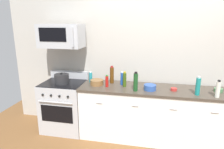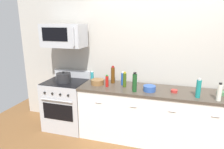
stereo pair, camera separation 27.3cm
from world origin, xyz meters
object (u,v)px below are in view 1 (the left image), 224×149
object	(u,v)px
bottle_olive_oil	(125,80)
bottle_vinegar_white	(218,89)
bottle_dish_soap	(91,77)
bowl_red_small	(174,89)
bottle_soda_blue	(122,78)
bowl_blue_mixing	(150,87)
microwave	(61,36)
bottle_sparkling_teal	(198,86)
bottle_wine_amber	(112,75)
bowl_wooden_salad	(97,82)
bowl_green_glaze	(218,90)
stockpot	(62,79)
range_oven	(65,105)
bottle_wine_green	(136,82)
bottle_hot_sauce_red	(107,81)

from	to	relation	value
bottle_olive_oil	bottle_vinegar_white	distance (m)	1.41
bottle_dish_soap	bowl_red_small	distance (m)	1.45
bottle_soda_blue	bowl_blue_mixing	xyz separation A→B (m)	(0.48, -0.19, -0.07)
microwave	bowl_blue_mixing	distance (m)	1.74
bottle_sparkling_teal	bowl_red_small	distance (m)	0.37
microwave	bottle_sparkling_teal	bearing A→B (deg)	-5.47
bottle_wine_amber	bowl_wooden_salad	xyz separation A→B (m)	(-0.24, -0.15, -0.10)
bowl_green_glaze	stockpot	world-z (taller)	stockpot
microwave	bottle_vinegar_white	world-z (taller)	microwave
bowl_blue_mixing	microwave	bearing A→B (deg)	174.92
microwave	bottle_sparkling_teal	world-z (taller)	microwave
bowl_red_small	bowl_blue_mixing	world-z (taller)	bowl_blue_mixing
bowl_green_glaze	bowl_red_small	xyz separation A→B (m)	(-0.68, -0.09, -0.01)
bottle_sparkling_teal	bottle_vinegar_white	xyz separation A→B (m)	(0.27, -0.05, -0.01)
range_oven	bottle_sparkling_teal	bearing A→B (deg)	-4.34
bottle_soda_blue	bottle_sparkling_teal	size ratio (longest dim) A/B	0.81
bottle_olive_oil	bottle_vinegar_white	world-z (taller)	same
microwave	bottle_wine_amber	size ratio (longest dim) A/B	2.39
range_oven	bowl_red_small	xyz separation A→B (m)	(1.92, -0.05, 0.47)
bottle_dish_soap	bowl_green_glaze	distance (m)	2.13
bowl_green_glaze	bowl_blue_mixing	world-z (taller)	bowl_blue_mixing
bottle_wine_green	bottle_olive_oil	size ratio (longest dim) A/B	1.19
bottle_sparkling_teal	bottle_wine_green	size ratio (longest dim) A/B	0.93
bottle_vinegar_white	bowl_red_small	distance (m)	0.62
bottle_wine_green	stockpot	size ratio (longest dim) A/B	1.21
bottle_sparkling_teal	bottle_wine_green	bearing A→B (deg)	-179.30
bottle_olive_oil	stockpot	world-z (taller)	bottle_olive_oil
bottle_hot_sauce_red	bowl_blue_mixing	world-z (taller)	bottle_hot_sauce_red
bowl_blue_mixing	bottle_vinegar_white	bearing A→B (deg)	-7.29
bottle_sparkling_teal	bottle_hot_sauce_red	size ratio (longest dim) A/B	1.43
microwave	stockpot	bearing A→B (deg)	-90.13
bottle_hot_sauce_red	bowl_green_glaze	bearing A→B (deg)	3.70
bottle_dish_soap	bottle_vinegar_white	world-z (taller)	bottle_vinegar_white
bottle_dish_soap	stockpot	world-z (taller)	stockpot
range_oven	bowl_wooden_salad	distance (m)	0.80
bottle_olive_oil	bowl_red_small	bearing A→B (deg)	-2.74
microwave	bottle_soda_blue	xyz separation A→B (m)	(1.06, 0.05, -0.72)
bottle_hot_sauce_red	bowl_green_glaze	size ratio (longest dim) A/B	1.54
microwave	bottle_wine_amber	bearing A→B (deg)	7.13
bottle_wine_green	bottle_hot_sauce_red	bearing A→B (deg)	167.08
bottle_wine_green	range_oven	bearing A→B (deg)	172.16
range_oven	bowl_green_glaze	world-z (taller)	range_oven
bottle_vinegar_white	bowl_wooden_salad	world-z (taller)	bottle_vinegar_white
bowl_blue_mixing	bowl_red_small	bearing A→B (deg)	7.17
bottle_olive_oil	bottle_hot_sauce_red	size ratio (longest dim) A/B	1.29
microwave	stockpot	size ratio (longest dim) A/B	2.90
range_oven	bottle_vinegar_white	bearing A→B (deg)	-4.93
bottle_olive_oil	bowl_green_glaze	bearing A→B (deg)	2.02
bowl_green_glaze	bottle_wine_amber	bearing A→B (deg)	176.45
bottle_dish_soap	bowl_wooden_salad	world-z (taller)	bottle_dish_soap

